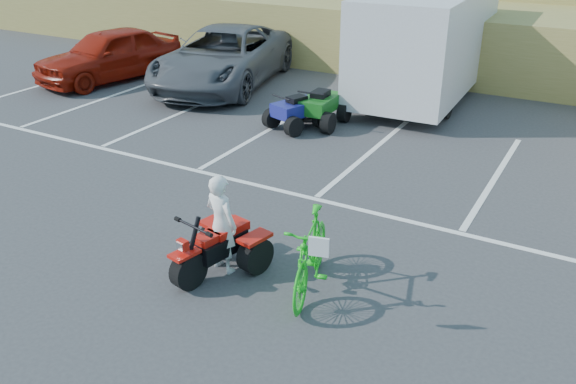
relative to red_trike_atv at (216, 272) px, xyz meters
The scene contains 11 objects.
ground 0.55m from the red_trike_atv, 75.02° to the left, with size 100.00×100.00×0.00m, color #37373A.
parking_stripes 4.70m from the red_trike_atv, 77.64° to the left, with size 28.00×5.16×0.01m.
grass_embankment 16.07m from the red_trike_atv, 89.49° to the left, with size 40.00×8.50×3.10m.
red_trike_atv is the anchor object (origin of this frame).
rider 0.77m from the red_trike_atv, 77.74° to the left, with size 0.55×0.36×1.51m, color white.
green_dirt_bike 1.54m from the red_trike_atv, 12.52° to the left, with size 0.54×1.90×1.14m, color #14BF19.
grey_pickup 10.52m from the red_trike_atv, 123.94° to the left, with size 2.79×6.06×1.68m, color #4C4E54.
red_car 11.95m from the red_trike_atv, 140.94° to the left, with size 1.86×4.62×1.58m, color #941608.
cargo_trailer 10.43m from the red_trike_atv, 91.24° to the left, with size 2.71×6.33×2.92m.
quad_atv_blue 6.62m from the red_trike_atv, 108.14° to the left, with size 1.01×1.35×0.88m, color navy, non-canonical shape.
quad_atv_green 6.99m from the red_trike_atv, 103.86° to the left, with size 1.10×1.47×0.96m, color #155E18, non-canonical shape.
Camera 1 is at (4.50, -6.67, 4.89)m, focal length 38.00 mm.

